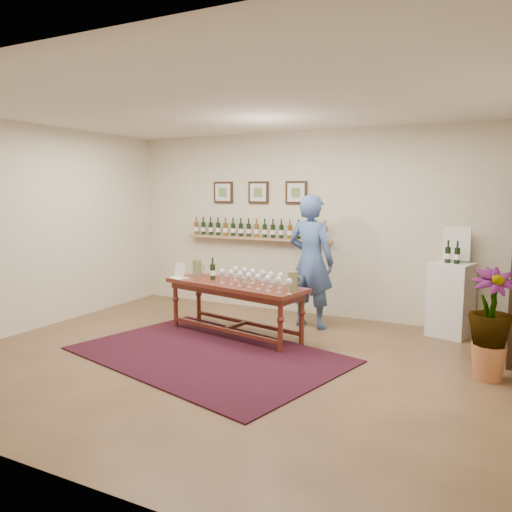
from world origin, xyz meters
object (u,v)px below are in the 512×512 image
at_px(person, 311,261).
at_px(potted_plant, 490,324).
at_px(tasting_table, 235,291).
at_px(display_pedestal, 451,299).

bearing_deg(person, potted_plant, 163.91).
relative_size(tasting_table, display_pedestal, 2.14).
distance_m(tasting_table, display_pedestal, 2.85).
xyz_separation_m(tasting_table, display_pedestal, (2.54, 1.29, -0.11)).
xyz_separation_m(display_pedestal, potted_plant, (0.51, -1.48, 0.09)).
bearing_deg(tasting_table, potted_plant, 8.31).
relative_size(potted_plant, person, 0.53).
bearing_deg(tasting_table, person, 61.22).
relative_size(tasting_table, potted_plant, 2.11).
bearing_deg(person, tasting_table, 57.52).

